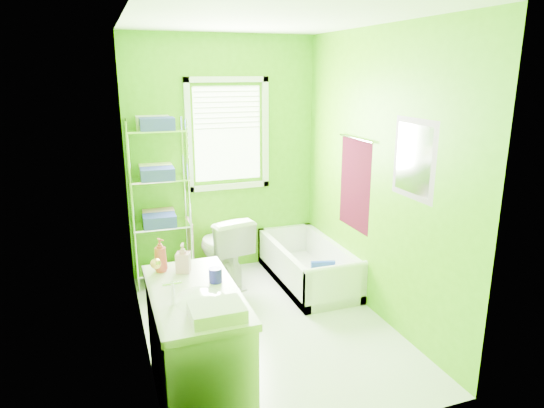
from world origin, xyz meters
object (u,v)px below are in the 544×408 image
object	(u,v)px
toilet	(223,249)
wire_shelf_unit	(160,184)
bathtub	(309,270)
vanity	(197,344)

from	to	relation	value
toilet	wire_shelf_unit	bearing A→B (deg)	-31.49
wire_shelf_unit	bathtub	bearing A→B (deg)	-20.65
bathtub	vanity	size ratio (longest dim) A/B	1.27
bathtub	vanity	bearing A→B (deg)	-134.49
toilet	wire_shelf_unit	size ratio (longest dim) A/B	0.43
bathtub	wire_shelf_unit	size ratio (longest dim) A/B	0.79
toilet	wire_shelf_unit	world-z (taller)	wire_shelf_unit
toilet	bathtub	bearing A→B (deg)	149.46
wire_shelf_unit	toilet	bearing A→B (deg)	-21.21
bathtub	wire_shelf_unit	world-z (taller)	wire_shelf_unit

